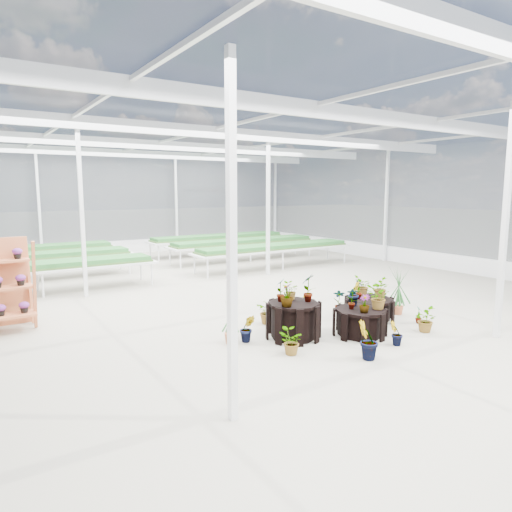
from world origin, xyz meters
TOP-DOWN VIEW (x-y plane):
  - ground_plane at (0.00, 0.00)m, footprint 24.00×24.00m
  - greenhouse_shell at (0.00, 0.00)m, footprint 18.00×24.00m
  - steel_frame at (0.00, 0.00)m, footprint 18.00×24.00m
  - nursery_benches at (0.00, 7.20)m, footprint 16.00×7.00m
  - plinth_tall at (-0.40, -1.86)m, footprint 1.35×1.35m
  - plinth_mid at (0.80, -2.46)m, footprint 1.19×1.19m
  - plinth_low at (1.80, -1.76)m, footprint 1.41×1.41m
  - nursery_plants at (0.86, -1.89)m, footprint 4.87×3.14m

SIDE VIEW (x-z plane):
  - ground_plane at x=0.00m, z-range 0.00..0.00m
  - plinth_low at x=1.80m, z-range 0.00..0.49m
  - plinth_mid at x=0.80m, z-range 0.00..0.54m
  - plinth_tall at x=-0.40m, z-range 0.00..0.71m
  - nursery_benches at x=0.00m, z-range 0.00..0.84m
  - nursery_plants at x=0.86m, z-range -0.14..1.14m
  - greenhouse_shell at x=0.00m, z-range 0.00..4.50m
  - steel_frame at x=0.00m, z-range 0.00..4.50m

